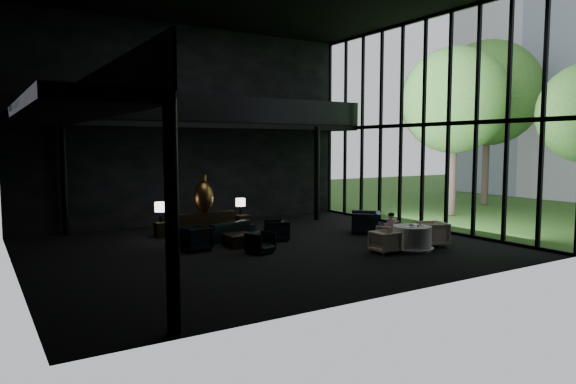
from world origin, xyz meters
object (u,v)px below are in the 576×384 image
side_table_left (162,230)px  lounge_armchair_east (277,229)px  dining_chair_east (432,231)px  dining_table (412,240)px  sofa (225,226)px  child (391,222)px  lounge_armchair_south (260,243)px  bronze_urn (203,197)px  console (204,222)px  window_armchair (366,217)px  coffee_table (239,240)px  side_table_right (243,222)px  dining_chair_north (391,234)px  table_lamp_left (161,208)px  lounge_armchair_west (196,236)px  dining_chair_west (385,241)px  table_lamp_right (240,203)px

side_table_left → lounge_armchair_east: lounge_armchair_east is taller
lounge_armchair_east → dining_chair_east: dining_chair_east is taller
dining_table → lounge_armchair_east: bearing=127.2°
sofa → child: (4.22, -3.66, 0.29)m
lounge_armchair_south → bronze_urn: bearing=70.9°
dining_table → dining_chair_east: size_ratio=1.38×
console → lounge_armchair_south: 4.31m
dining_table → window_armchair: bearing=74.8°
sofa → window_armchair: (4.99, -1.51, 0.13)m
bronze_urn → coffee_table: (-0.03, -2.99, -1.14)m
side_table_right → window_armchair: window_armchair is taller
sofa → lounge_armchair_south: 2.59m
lounge_armchair_south → dining_chair_north: dining_chair_north is taller
lounge_armchair_east → sofa: bearing=-108.4°
side_table_right → coffee_table: side_table_right is taller
bronze_urn → table_lamp_left: (-1.60, 0.04, -0.32)m
lounge_armchair_west → dining_table: lounge_armchair_west is taller
window_armchair → dining_chair_north: size_ratio=1.75×
console → side_table_left: 1.61m
console → dining_chair_east: (5.21, -6.25, 0.11)m
dining_chair_west → child: bearing=-48.4°
lounge_armchair_west → coffee_table: (1.44, -0.09, -0.24)m
bronze_urn → side_table_right: (1.60, -0.01, -1.07)m
lounge_armchair_east → window_armchair: bearing=102.1°
table_lamp_left → side_table_right: (3.20, -0.05, -0.75)m
table_lamp_left → dining_table: size_ratio=0.53×
lounge_armchair_south → dining_chair_east: 5.54m
console → window_armchair: size_ratio=1.77×
lounge_armchair_east → side_table_right: bearing=-163.5°
table_lamp_left → bronze_urn: bearing=-1.5°
console → child: 6.87m
lounge_armchair_south → coffee_table: size_ratio=0.73×
side_table_left → lounge_armchair_west: size_ratio=0.59×
dining_chair_north → dining_chair_east: dining_chair_east is taller
child → lounge_armchair_east: bearing=-42.6°
dining_table → child: (0.08, 1.01, 0.42)m
sofa → dining_chair_west: sofa is taller
bronze_urn → dining_chair_north: bronze_urn is taller
dining_chair_west → lounge_armchair_west: bearing=56.9°
table_lamp_right → lounge_armchair_south: 4.78m
window_armchair → dining_chair_west: 3.53m
table_lamp_right → window_armchair: (3.45, -3.38, -0.41)m
sofa → table_lamp_left: bearing=-65.2°
side_table_right → lounge_armchair_south: lounge_armchair_south is taller
dining_table → lounge_armchair_south: bearing=153.6°
side_table_right → lounge_armchair_south: 4.56m
window_armchair → dining_table: size_ratio=1.00×
child → window_armchair: bearing=-109.9°
lounge_armchair_south → lounge_armchair_east: bearing=26.4°
dining_chair_north → dining_chair_east: bearing=123.2°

